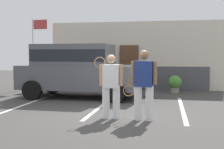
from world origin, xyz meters
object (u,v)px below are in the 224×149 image
flag_pole (36,41)px  tennis_player_man (111,85)px  potted_plant_by_porch (175,83)px  tennis_player_woman (144,84)px  parked_suv (78,68)px

flag_pole → tennis_player_man: bearing=-50.5°
potted_plant_by_porch → flag_pole: bearing=175.9°
tennis_player_man → potted_plant_by_porch: (1.77, 5.42, -0.45)m
tennis_player_woman → potted_plant_by_porch: bearing=-95.3°
potted_plant_by_porch → parked_suv: bearing=-151.5°
tennis_player_man → flag_pole: 7.77m
parked_suv → tennis_player_man: parked_suv is taller
flag_pole → tennis_player_woman: bearing=-46.1°
parked_suv → tennis_player_man: bearing=-59.1°
potted_plant_by_porch → tennis_player_woman: bearing=-99.6°
potted_plant_by_porch → flag_pole: size_ratio=0.23×
parked_suv → potted_plant_by_porch: (3.73, 2.02, -0.72)m
tennis_player_man → tennis_player_woman: bearing=175.4°
tennis_player_man → tennis_player_woman: size_ratio=0.94×
tennis_player_woman → flag_pole: size_ratio=0.53×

